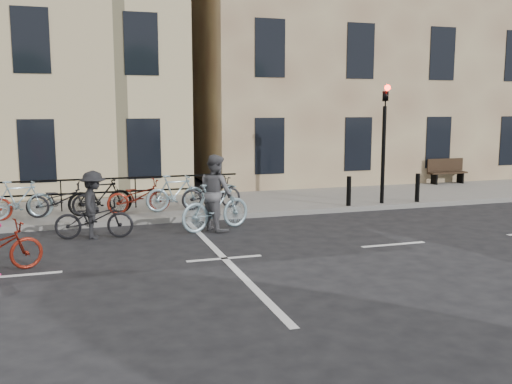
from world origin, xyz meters
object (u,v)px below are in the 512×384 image
object	(u,v)px
bench	(446,170)
cyclist_dark	(94,212)
traffic_light	(384,129)
cyclist_grey	(216,200)

from	to	relation	value
bench	cyclist_dark	world-z (taller)	cyclist_dark
cyclist_dark	traffic_light	bearing A→B (deg)	-72.45
traffic_light	cyclist_dark	bearing A→B (deg)	-169.70
cyclist_grey	cyclist_dark	world-z (taller)	cyclist_grey
traffic_light	bench	size ratio (longest dim) A/B	2.44
bench	cyclist_grey	world-z (taller)	cyclist_grey
traffic_light	cyclist_dark	distance (m)	9.03
traffic_light	bench	world-z (taller)	traffic_light
traffic_light	bench	bearing A→B (deg)	35.25
bench	cyclist_dark	bearing A→B (deg)	-159.77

